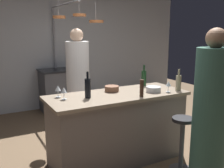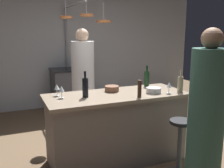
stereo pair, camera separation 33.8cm
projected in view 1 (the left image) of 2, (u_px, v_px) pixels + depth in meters
ground_plane at (117, 159)px, 3.46m from camera, size 9.00×9.00×0.00m
back_wall at (53, 48)px, 5.65m from camera, size 6.40×0.16×2.60m
kitchen_island at (118, 127)px, 3.37m from camera, size 1.80×0.72×0.90m
stove_range at (60, 90)px, 5.48m from camera, size 0.80×0.64×0.89m
chef at (78, 87)px, 4.15m from camera, size 0.36×0.36×1.72m
bar_stool_right at (182, 142)px, 3.10m from camera, size 0.28×0.28×0.68m
guest_right at (210, 117)px, 2.72m from camera, size 0.36×0.36×1.72m
overhead_pot_rack at (69, 32)px, 4.76m from camera, size 0.87×1.50×2.17m
pepper_mill at (142, 88)px, 3.12m from camera, size 0.05×0.05×0.21m
wine_bottle_dark at (88, 88)px, 3.06m from camera, size 0.07×0.07×0.32m
wine_bottle_white at (178, 83)px, 3.44m from camera, size 0.07×0.07×0.29m
wine_bottle_red at (144, 78)px, 3.75m from camera, size 0.07×0.07×0.30m
wine_glass_near_left_guest at (64, 91)px, 2.99m from camera, size 0.07×0.07×0.15m
wine_glass_by_chef at (168, 84)px, 3.35m from camera, size 0.07×0.07×0.15m
wine_glass_near_right_guest at (58, 89)px, 3.09m from camera, size 0.07×0.07×0.15m
mixing_bowl_wooden at (112, 89)px, 3.41m from camera, size 0.19×0.19×0.07m
mixing_bowl_steel at (153, 89)px, 3.37m from camera, size 0.19×0.19×0.07m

